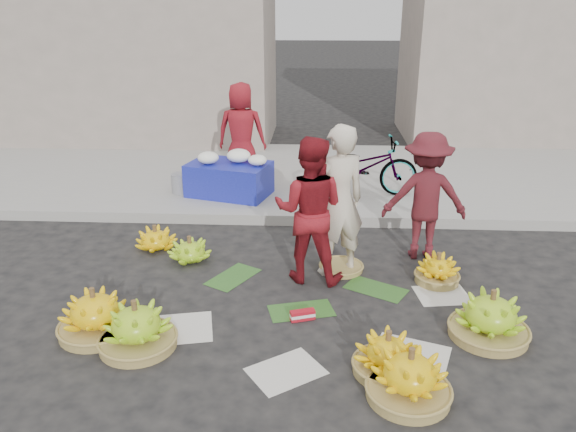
{
  "coord_description": "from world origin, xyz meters",
  "views": [
    {
      "loc": [
        0.03,
        -5.17,
        2.96
      ],
      "look_at": [
        -0.28,
        0.66,
        0.7
      ],
      "focal_mm": 35.0,
      "sensor_mm": 36.0,
      "label": 1
    }
  ],
  "objects_px": {
    "banana_bunch_0": "(95,314)",
    "bicycle": "(362,167)",
    "vendor_cream": "(338,201)",
    "banana_bunch_4": "(490,316)",
    "flower_table": "(230,177)"
  },
  "relations": [
    {
      "from": "banana_bunch_0",
      "to": "flower_table",
      "type": "height_order",
      "value": "flower_table"
    },
    {
      "from": "banana_bunch_4",
      "to": "bicycle",
      "type": "xyz_separation_m",
      "value": [
        -0.95,
        3.68,
        0.36
      ]
    },
    {
      "from": "vendor_cream",
      "to": "banana_bunch_0",
      "type": "bearing_deg",
      "value": 7.87
    },
    {
      "from": "banana_bunch_4",
      "to": "bicycle",
      "type": "distance_m",
      "value": 3.81
    },
    {
      "from": "banana_bunch_4",
      "to": "bicycle",
      "type": "height_order",
      "value": "bicycle"
    },
    {
      "from": "banana_bunch_0",
      "to": "bicycle",
      "type": "height_order",
      "value": "bicycle"
    },
    {
      "from": "flower_table",
      "to": "banana_bunch_0",
      "type": "bearing_deg",
      "value": -84.66
    },
    {
      "from": "banana_bunch_0",
      "to": "flower_table",
      "type": "bearing_deg",
      "value": 79.15
    },
    {
      "from": "banana_bunch_0",
      "to": "bicycle",
      "type": "relative_size",
      "value": 0.48
    },
    {
      "from": "vendor_cream",
      "to": "flower_table",
      "type": "bearing_deg",
      "value": -79.5
    },
    {
      "from": "banana_bunch_0",
      "to": "banana_bunch_4",
      "type": "height_order",
      "value": "banana_bunch_4"
    },
    {
      "from": "vendor_cream",
      "to": "flower_table",
      "type": "height_order",
      "value": "vendor_cream"
    },
    {
      "from": "flower_table",
      "to": "bicycle",
      "type": "relative_size",
      "value": 0.8
    },
    {
      "from": "bicycle",
      "to": "banana_bunch_4",
      "type": "bearing_deg",
      "value": -170.92
    },
    {
      "from": "vendor_cream",
      "to": "bicycle",
      "type": "relative_size",
      "value": 1.02
    }
  ]
}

